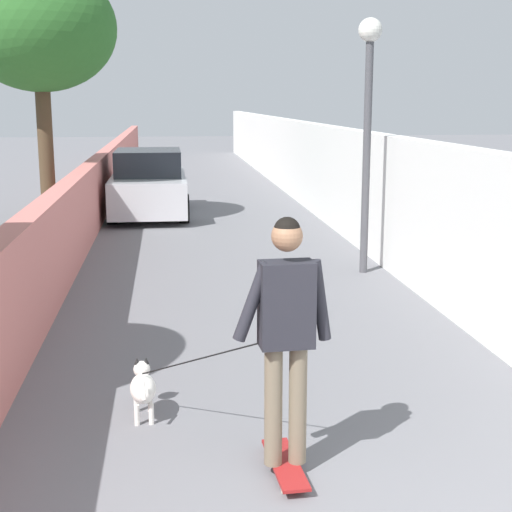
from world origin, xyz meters
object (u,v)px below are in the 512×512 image
object	(u,v)px
dog	(143,386)
tree_left_near	(39,29)
lamp_post	(368,99)
car_near	(149,185)
skateboard	(285,464)
person_skateboarder	(286,322)

from	to	relation	value
dog	tree_left_near	bearing A→B (deg)	12.75
lamp_post	car_near	size ratio (longest dim) A/B	0.96
lamp_post	skateboard	distance (m)	7.18
lamp_post	car_near	xyz separation A→B (m)	(6.48, 3.49, -1.98)
person_skateboarder	car_near	distance (m)	12.85
tree_left_near	car_near	size ratio (longest dim) A/B	1.33
lamp_post	tree_left_near	bearing A→B (deg)	49.47
tree_left_near	lamp_post	xyz separation A→B (m)	(-4.74, -5.54, -1.38)
tree_left_near	skateboard	size ratio (longest dim) A/B	6.63
dog	lamp_post	bearing A→B (deg)	-32.58
car_near	dog	bearing A→B (deg)	-179.07
skateboard	tree_left_near	bearing A→B (deg)	16.62
tree_left_near	person_skateboarder	distance (m)	11.88
skateboard	person_skateboarder	size ratio (longest dim) A/B	0.45
skateboard	dog	xyz separation A→B (m)	(1.14, 1.05, 0.21)
tree_left_near	lamp_post	bearing A→B (deg)	-130.53
tree_left_near	car_near	distance (m)	4.31
car_near	person_skateboarder	bearing A→B (deg)	-174.45
skateboard	person_skateboarder	world-z (taller)	person_skateboarder
lamp_post	car_near	world-z (taller)	lamp_post
skateboard	car_near	size ratio (longest dim) A/B	0.20
person_skateboarder	car_near	size ratio (longest dim) A/B	0.45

